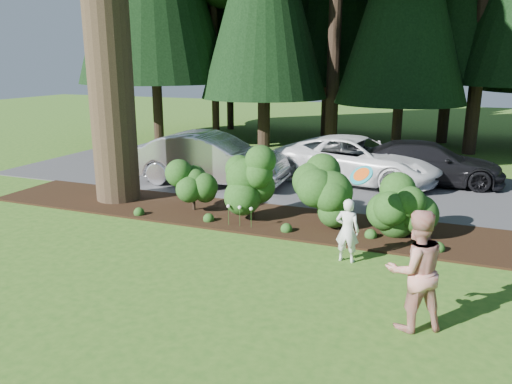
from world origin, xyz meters
TOP-DOWN VIEW (x-y plane):
  - ground at (0.00, 0.00)m, footprint 80.00×80.00m
  - mulch_bed at (0.00, 3.25)m, footprint 16.00×2.50m
  - driveway at (0.00, 7.50)m, footprint 22.00×6.00m
  - shrub_row at (0.77, 3.14)m, footprint 6.53×1.60m
  - lily_cluster at (-0.30, 2.40)m, footprint 0.69×0.09m
  - car_silver_wagon at (-2.96, 6.08)m, footprint 5.14×1.97m
  - car_white_suv at (1.43, 8.11)m, footprint 5.78×3.37m
  - car_dark_suv at (3.62, 8.77)m, footprint 4.93×2.48m
  - child at (2.54, 1.30)m, footprint 0.50×0.34m
  - adult at (4.00, -0.91)m, footprint 1.15×1.07m
  - frisbee at (2.71, 1.58)m, footprint 0.57×0.42m

SIDE VIEW (x-z plane):
  - ground at x=0.00m, z-range 0.00..0.00m
  - driveway at x=0.00m, z-range 0.00..0.03m
  - mulch_bed at x=0.00m, z-range 0.00..0.05m
  - lily_cluster at x=-0.30m, z-range 0.21..0.78m
  - child at x=2.54m, z-range 0.00..1.32m
  - car_dark_suv at x=3.62m, z-range 0.03..1.40m
  - car_white_suv at x=1.43m, z-range 0.03..1.54m
  - shrub_row at x=0.77m, z-range 0.00..1.61m
  - car_silver_wagon at x=-2.96m, z-range 0.03..1.70m
  - adult at x=4.00m, z-range 0.00..1.88m
  - frisbee at x=2.71m, z-range 1.52..1.99m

